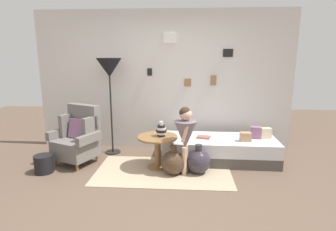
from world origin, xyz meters
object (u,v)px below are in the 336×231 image
object	(u,v)px
demijohn_far	(198,161)
magazine_basket	(44,164)
daybed	(219,149)
vase_striped	(161,130)
side_table	(158,145)
person_child	(185,132)
armchair	(78,137)
floor_lamp	(109,71)
demijohn_near	(173,162)
book_on_daybed	(204,137)

from	to	relation	value
demijohn_far	magazine_basket	xyz separation A→B (m)	(-2.38, -0.14, -0.05)
daybed	magazine_basket	size ratio (longest dim) A/B	6.84
vase_striped	side_table	bearing A→B (deg)	-176.19
side_table	person_child	bearing A→B (deg)	-26.48
armchair	floor_lamp	bearing A→B (deg)	48.34
vase_striped	person_child	xyz separation A→B (m)	(0.38, -0.22, 0.03)
vase_striped	person_child	bearing A→B (deg)	-30.32
armchair	demijohn_far	bearing A→B (deg)	-8.88
vase_striped	demijohn_near	xyz separation A→B (m)	(0.20, -0.23, -0.44)
demijohn_near	demijohn_far	distance (m)	0.39
side_table	demijohn_far	xyz separation A→B (m)	(0.64, -0.16, -0.20)
daybed	side_table	xyz separation A→B (m)	(-1.02, -0.38, 0.19)
floor_lamp	side_table	bearing A→B (deg)	-35.27
armchair	demijohn_far	distance (m)	2.03
armchair	person_child	bearing A→B (deg)	-11.57
floor_lamp	demijohn_far	bearing A→B (deg)	-27.48
daybed	book_on_daybed	xyz separation A→B (m)	(-0.27, -0.01, 0.22)
floor_lamp	magazine_basket	distance (m)	1.86
vase_striped	floor_lamp	xyz separation A→B (m)	(-0.97, 0.64, 0.89)
vase_striped	person_child	world-z (taller)	person_child
side_table	daybed	bearing A→B (deg)	20.42
vase_striped	floor_lamp	world-z (taller)	floor_lamp
vase_striped	demijohn_near	size ratio (longest dim) A/B	0.53
daybed	magazine_basket	xyz separation A→B (m)	(-2.76, -0.68, -0.06)
book_on_daybed	magazine_basket	distance (m)	2.59
person_child	demijohn_near	size ratio (longest dim) A/B	2.30
armchair	daybed	bearing A→B (deg)	5.59
book_on_daybed	daybed	bearing A→B (deg)	1.13
vase_striped	floor_lamp	bearing A→B (deg)	146.55
daybed	floor_lamp	world-z (taller)	floor_lamp
floor_lamp	daybed	bearing A→B (deg)	-7.77
daybed	vase_striped	bearing A→B (deg)	-158.66
vase_striped	armchair	bearing A→B (deg)	174.16
side_table	magazine_basket	bearing A→B (deg)	-170.12
daybed	armchair	bearing A→B (deg)	-174.41
daybed	demijohn_near	xyz separation A→B (m)	(-0.76, -0.60, -0.01)
armchair	demijohn_far	world-z (taller)	armchair
armchair	demijohn_near	size ratio (longest dim) A/B	2.13
daybed	floor_lamp	distance (m)	2.35
daybed	person_child	world-z (taller)	person_child
demijohn_near	side_table	bearing A→B (deg)	139.31
person_child	book_on_daybed	size ratio (longest dim) A/B	4.74
armchair	person_child	size ratio (longest dim) A/B	0.93
magazine_basket	armchair	bearing A→B (deg)	49.38
person_child	demijohn_far	world-z (taller)	person_child
demijohn_near	person_child	bearing A→B (deg)	2.00
side_table	floor_lamp	bearing A→B (deg)	144.73
magazine_basket	floor_lamp	bearing A→B (deg)	48.83
person_child	demijohn_far	size ratio (longest dim) A/B	2.28
floor_lamp	demijohn_far	xyz separation A→B (m)	(1.55, -0.81, -1.33)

